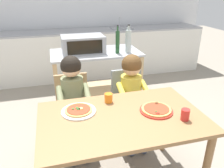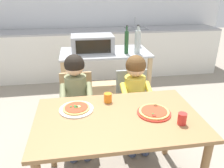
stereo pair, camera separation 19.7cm
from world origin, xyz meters
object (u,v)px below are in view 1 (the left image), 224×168
Objects in this scene: bottle_squat_spirits at (128,41)px; pizza_plate_red_rimmed at (156,110)px; bottle_brown_beer at (118,42)px; kitchen_island_cart at (96,71)px; dining_chair_right at (128,101)px; drinking_cup_red at (185,115)px; child_in_yellow_shirt at (133,89)px; drinking_cup_orange at (109,98)px; bottle_tall_green_wine at (128,38)px; pizza_plate_white at (79,111)px; dining_chair_left at (74,107)px; dining_table at (122,127)px; toaster_oven at (83,44)px; child_in_olive_shirt at (73,95)px.

bottle_squat_spirits reaches higher than pizza_plate_red_rimmed.
kitchen_island_cart is at bearing 152.43° from bottle_brown_beer.
pizza_plate_red_rimmed is (-0.00, -0.67, 0.26)m from dining_chair_right.
bottle_squat_spirits is at bearing -6.76° from bottle_brown_beer.
bottle_brown_beer is at bearing 85.27° from dining_chair_right.
drinking_cup_red is at bearing -91.50° from bottle_squat_spirits.
child_in_yellow_shirt is 0.46m from drinking_cup_orange.
kitchen_island_cart is 4.37× the size of pizza_plate_red_rimmed.
bottle_tall_green_wine is at bearing 74.21° from child_in_yellow_shirt.
bottle_tall_green_wine is at bearing 58.19° from pizza_plate_white.
dining_chair_left is 2.88× the size of pizza_plate_white.
bottle_squat_spirits is 1.42m from dining_table.
child_in_yellow_shirt is (-0.19, -0.72, -0.34)m from bottle_squat_spirits.
dining_chair_left is (-0.40, -0.74, -0.10)m from kitchen_island_cart.
bottle_squat_spirits is 4.03× the size of drinking_cup_red.
toaster_oven is 0.42× the size of dining_table.
dining_chair_right is 0.65m from child_in_olive_shirt.
child_in_yellow_shirt is at bearing 41.70° from drinking_cup_orange.
bottle_squat_spirits is at bearing 62.64° from drinking_cup_orange.
bottle_squat_spirits is 0.38m from bottle_tall_green_wine.
child_in_olive_shirt is at bearing -105.45° from toaster_oven.
kitchen_island_cart is at bearing 72.57° from pizza_plate_white.
bottle_tall_green_wine is at bearing 69.90° from dining_table.
child_in_olive_shirt is 12.84× the size of drinking_cup_orange.
dining_chair_left is (-0.92, -0.95, -0.49)m from bottle_tall_green_wine.
dining_table is (-0.34, -1.29, -0.39)m from bottle_brown_beer.
bottle_squat_spirits is 1.29× the size of pizza_plate_white.
dining_table is 0.30m from drinking_cup_orange.
bottle_tall_green_wine is 3.53× the size of drinking_cup_orange.
pizza_plate_white is at bearing -121.81° from bottle_tall_green_wine.
bottle_brown_beer reaches higher than pizza_plate_red_rimmed.
pizza_plate_red_rimmed is (-0.31, -1.64, -0.23)m from bottle_tall_green_wine.
bottle_brown_beer is at bearing 86.02° from child_in_yellow_shirt.
drinking_cup_orange is (0.28, -0.43, 0.29)m from dining_chair_left.
child_in_olive_shirt is at bearing 90.00° from pizza_plate_white.
bottle_brown_beer is at bearing -126.60° from bottle_tall_green_wine.
dining_chair_left is at bearing -107.74° from toaster_oven.
pizza_plate_red_rimmed reaches higher than dining_table.
drinking_cup_red is (0.77, -0.86, 0.29)m from dining_chair_left.
drinking_cup_red is (0.77, -0.75, 0.09)m from child_in_olive_shirt.
pizza_plate_white is 3.46× the size of drinking_cup_orange.
dining_table is at bearing -93.23° from kitchen_island_cart.
dining_chair_left is at bearing 122.43° from drinking_cup_orange.
pizza_plate_red_rimmed is (0.21, -1.43, 0.16)m from kitchen_island_cart.
toaster_oven is 1.50m from pizza_plate_red_rimmed.
dining_chair_right is at bearing 100.30° from drinking_cup_red.
bottle_brown_beer is 1.14m from drinking_cup_orange.
kitchen_island_cart reaches higher than drinking_cup_orange.
dining_table is at bearing 158.72° from drinking_cup_red.
child_in_yellow_shirt is (-0.31, -1.08, -0.30)m from bottle_tall_green_wine.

